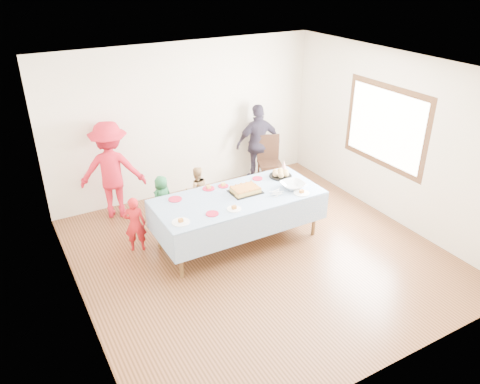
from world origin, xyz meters
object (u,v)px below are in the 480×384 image
object	(u,v)px
dining_chair	(269,158)
adult_left	(112,170)
birthday_cake	(245,190)
party_table	(238,199)

from	to	relation	value
dining_chair	adult_left	size ratio (longest dim) A/B	0.59
birthday_cake	dining_chair	distance (m)	1.98
party_table	adult_left	bearing A→B (deg)	128.57
birthday_cake	dining_chair	size ratio (longest dim) A/B	0.48
party_table	birthday_cake	bearing A→B (deg)	19.01
dining_chair	adult_left	bearing A→B (deg)	-165.19
dining_chair	adult_left	xyz separation A→B (m)	(-2.89, 0.26, 0.29)
party_table	dining_chair	world-z (taller)	dining_chair
birthday_cake	adult_left	world-z (taller)	adult_left
party_table	birthday_cake	world-z (taller)	birthday_cake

